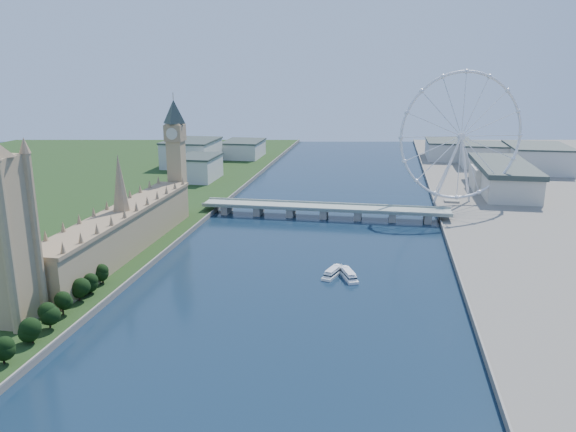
% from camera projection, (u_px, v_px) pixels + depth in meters
% --- Properties ---
extents(ground, '(2000.00, 2000.00, 0.00)m').
position_uv_depth(ground, '(239.00, 416.00, 216.54)').
color(ground, '#183345').
rests_on(ground, ground).
extents(tree_row, '(9.14, 153.14, 22.27)m').
position_uv_depth(tree_row, '(35.00, 324.00, 272.74)').
color(tree_row, black).
rests_on(tree_row, ground).
extents(victoria_tower, '(28.16, 28.16, 112.00)m').
position_uv_depth(victoria_tower, '(0.00, 225.00, 277.11)').
color(victoria_tower, tan).
rests_on(victoria_tower, ground).
extents(parliament_range, '(24.00, 200.00, 70.00)m').
position_uv_depth(parliament_range, '(123.00, 231.00, 394.71)').
color(parliament_range, tan).
rests_on(parliament_range, ground).
extents(big_ben, '(20.02, 20.02, 110.00)m').
position_uv_depth(big_ben, '(175.00, 143.00, 485.01)').
color(big_ben, tan).
rests_on(big_ben, ground).
extents(westminster_bridge, '(220.00, 22.00, 9.50)m').
position_uv_depth(westminster_bridge, '(324.00, 210.00, 500.28)').
color(westminster_bridge, gray).
rests_on(westminster_bridge, ground).
extents(london_eye, '(113.60, 39.12, 124.30)m').
position_uv_depth(london_eye, '(461.00, 137.00, 517.03)').
color(london_eye, silver).
rests_on(london_eye, ground).
extents(county_hall, '(54.00, 144.00, 35.00)m').
position_uv_depth(county_hall, '(501.00, 193.00, 596.71)').
color(county_hall, beige).
rests_on(county_hall, ground).
extents(city_skyline, '(505.00, 280.00, 32.00)m').
position_uv_depth(city_skyline, '(376.00, 155.00, 738.58)').
color(city_skyline, beige).
rests_on(city_skyline, ground).
extents(tour_boat_near, '(14.20, 26.61, 5.67)m').
position_uv_depth(tour_boat_near, '(333.00, 276.00, 361.10)').
color(tour_boat_near, white).
rests_on(tour_boat_near, ground).
extents(tour_boat_far, '(16.07, 27.08, 5.82)m').
position_uv_depth(tour_boat_far, '(348.00, 278.00, 357.06)').
color(tour_boat_far, white).
rests_on(tour_boat_far, ground).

